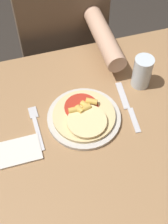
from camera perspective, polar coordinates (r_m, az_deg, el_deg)
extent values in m
plane|color=#2D2823|center=(1.71, 1.75, -16.64)|extent=(8.00, 8.00, 0.00)
cube|color=#9E754C|center=(1.04, 2.76, -3.21)|extent=(1.17, 0.78, 0.03)
cylinder|color=beige|center=(1.04, 0.00, -1.06)|extent=(0.25, 0.25, 0.01)
cylinder|color=#E0C689|center=(1.03, 0.00, -0.65)|extent=(0.21, 0.21, 0.01)
cylinder|color=#B22D1E|center=(1.04, -0.48, 0.94)|extent=(0.11, 0.11, 0.00)
cylinder|color=beige|center=(1.00, 0.54, -1.69)|extent=(0.13, 0.13, 0.01)
cylinder|color=gold|center=(1.04, 1.47, 1.88)|extent=(0.04, 0.03, 0.02)
cylinder|color=gold|center=(1.02, 0.45, 0.80)|extent=(0.03, 0.03, 0.02)
cylinder|color=gold|center=(1.04, 1.16, 1.99)|extent=(0.04, 0.03, 0.02)
cylinder|color=gold|center=(1.02, -1.97, 0.34)|extent=(0.03, 0.02, 0.02)
cylinder|color=gold|center=(1.03, 0.14, 1.29)|extent=(0.03, 0.03, 0.02)
cylinder|color=gold|center=(1.02, -0.79, 0.47)|extent=(0.03, 0.03, 0.02)
cylinder|color=gold|center=(1.02, -1.07, 0.46)|extent=(0.03, 0.03, 0.02)
cube|color=silver|center=(1.02, -8.35, -3.95)|extent=(0.02, 0.13, 0.00)
cube|color=silver|center=(1.07, -9.27, -0.11)|extent=(0.03, 0.05, 0.00)
cube|color=silver|center=(1.05, 9.15, -1.47)|extent=(0.03, 0.10, 0.00)
cube|color=silver|center=(1.11, 7.06, 3.03)|extent=(0.03, 0.12, 0.00)
cylinder|color=silver|center=(1.12, 10.60, 7.20)|extent=(0.07, 0.07, 0.12)
cube|color=silver|center=(1.00, -11.71, -7.02)|extent=(0.13, 0.09, 0.01)
cylinder|color=#2D2D38|center=(1.77, -6.10, 2.91)|extent=(0.11, 0.11, 0.48)
cylinder|color=#2D2D38|center=(1.79, -0.82, 4.12)|extent=(0.11, 0.11, 0.48)
cube|color=#75604C|center=(1.44, -4.43, 15.80)|extent=(0.38, 0.22, 0.48)
cylinder|color=tan|center=(1.20, 3.66, 13.45)|extent=(0.07, 0.30, 0.07)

